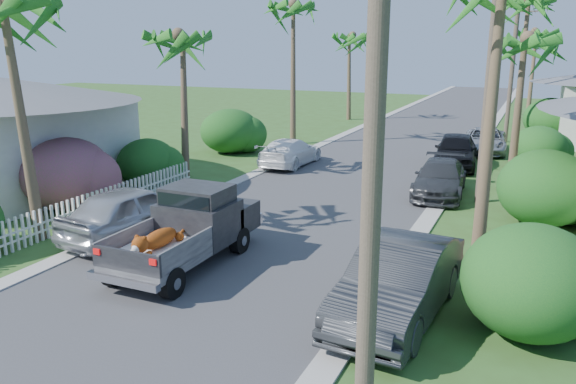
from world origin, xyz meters
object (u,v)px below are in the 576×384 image
at_px(parked_car_rm, 440,179).
at_px(utility_pole_a, 374,144).
at_px(parked_car_ln, 133,212).
at_px(palm_r_d, 537,32).
at_px(palm_l_c, 293,6).
at_px(palm_l_b, 181,35).
at_px(parked_car_lf, 290,152).
at_px(palm_l_d, 350,36).
at_px(parked_car_rd, 485,141).
at_px(pickup_truck, 193,226).
at_px(parked_car_rf, 456,151).
at_px(utility_pole_d, 523,59).
at_px(palm_r_c, 529,0).
at_px(parked_car_rn, 399,282).
at_px(palm_l_a, 7,1).
at_px(palm_r_b, 525,40).
at_px(utility_pole_c, 513,65).
at_px(utility_pole_b, 489,78).

bearing_deg(parked_car_rm, utility_pole_a, -88.57).
bearing_deg(parked_car_ln, palm_r_d, -100.04).
bearing_deg(palm_l_c, palm_l_b, -94.57).
bearing_deg(parked_car_lf, palm_l_d, -80.18).
xyz_separation_m(parked_car_rd, palm_l_c, (-10.79, -1.75, 7.26)).
bearing_deg(utility_pole_a, parked_car_lf, 116.82).
distance_m(pickup_truck, parked_car_rf, 16.26).
bearing_deg(pickup_truck, parked_car_lf, 102.15).
bearing_deg(parked_car_rm, utility_pole_d, 82.81).
height_order(parked_car_ln, palm_r_c, palm_r_c).
relative_size(parked_car_rn, palm_r_c, 0.53).
relative_size(palm_l_c, palm_r_d, 1.15).
xyz_separation_m(pickup_truck, palm_l_b, (-5.92, 8.42, 5.14)).
xyz_separation_m(parked_car_lf, palm_r_d, (10.10, 23.80, 6.07)).
relative_size(pickup_truck, palm_l_c, 0.56).
distance_m(parked_car_lf, palm_r_d, 26.56).
relative_size(pickup_truck, parked_car_rf, 1.08).
bearing_deg(palm_l_d, parked_car_lf, -80.75).
distance_m(parked_car_rd, palm_l_a, 24.30).
bearing_deg(pickup_truck, palm_r_c, 72.46).
distance_m(palm_l_d, palm_r_d, 14.32).
relative_size(parked_car_lf, palm_l_b, 0.62).
xyz_separation_m(parked_car_rn, utility_pole_d, (0.60, 40.38, 3.78)).
bearing_deg(pickup_truck, palm_r_b, 56.76).
relative_size(palm_l_b, palm_l_c, 0.80).
relative_size(parked_car_ln, palm_r_c, 0.51).
distance_m(pickup_truck, palm_r_c, 24.56).
xyz_separation_m(pickup_truck, palm_l_c, (-5.12, 18.42, 6.90)).
bearing_deg(parked_car_lf, parked_car_rm, 160.97).
height_order(palm_l_b, utility_pole_d, utility_pole_d).
xyz_separation_m(parked_car_rf, parked_car_rd, (0.92, 4.62, -0.16)).
bearing_deg(parked_car_ln, palm_l_c, -76.48).
bearing_deg(parked_car_ln, parked_car_rf, -111.25).
bearing_deg(palm_r_c, utility_pole_a, -91.23).
height_order(palm_l_d, utility_pole_a, utility_pole_a).
bearing_deg(palm_l_b, parked_car_rm, 7.70).
xyz_separation_m(parked_car_lf, utility_pole_d, (9.20, 26.80, 3.94)).
bearing_deg(palm_l_b, palm_l_d, 89.22).
distance_m(palm_l_d, utility_pole_c, 13.63).
distance_m(parked_car_ln, palm_r_d, 37.42).
xyz_separation_m(parked_car_rn, palm_r_d, (1.50, 37.38, 5.92)).
height_order(parked_car_rf, palm_r_d, palm_r_d).
height_order(palm_l_c, palm_r_d, palm_l_c).
height_order(palm_l_c, utility_pole_c, palm_l_c).
bearing_deg(palm_r_d, utility_pole_b, -91.91).
xyz_separation_m(parked_car_ln, palm_l_c, (-2.34, 17.52, 7.09)).
bearing_deg(palm_r_b, palm_l_a, -136.85).
distance_m(pickup_truck, palm_l_d, 31.41).
xyz_separation_m(palm_l_a, palm_r_d, (12.70, 37.00, -0.20)).
bearing_deg(palm_r_c, parked_car_rf, -108.79).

